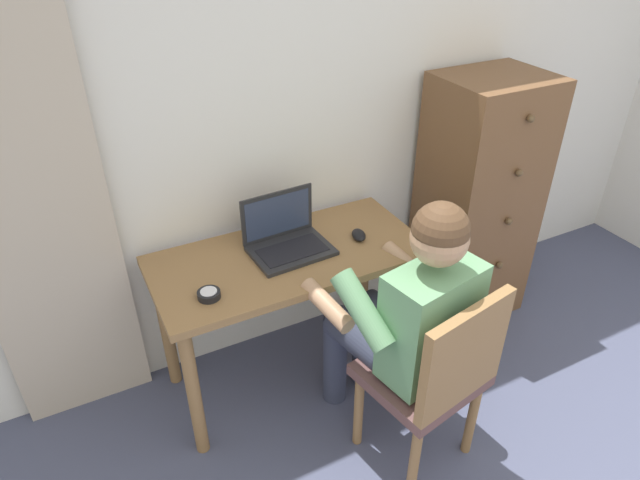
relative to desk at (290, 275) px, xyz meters
name	(u,v)px	position (x,y,z in m)	size (l,w,h in m)	color
wall_back	(327,96)	(0.37, 0.35, 0.65)	(4.80, 0.05, 2.50)	silver
curtain_panel	(28,189)	(-0.91, 0.28, 0.51)	(0.54, 0.03, 2.23)	#BCAD99
desk	(290,275)	(0.00, 0.00, 0.00)	(1.18, 0.56, 0.71)	olive
dresser	(477,201)	(1.12, 0.07, 0.06)	(0.52, 0.47, 1.32)	brown
chair	(435,374)	(0.29, -0.69, -0.11)	(0.49, 0.47, 0.88)	brown
person_seated	(405,312)	(0.26, -0.51, 0.07)	(0.60, 0.63, 1.20)	#33384C
laptop	(286,238)	(0.01, 0.05, 0.16)	(0.35, 0.27, 0.24)	#232326
computer_mouse	(359,235)	(0.33, -0.02, 0.13)	(0.06, 0.10, 0.03)	black
desk_clock	(209,294)	(-0.40, -0.13, 0.13)	(0.09, 0.09, 0.03)	black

